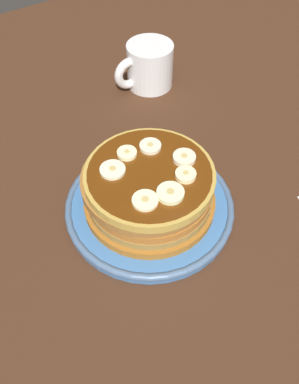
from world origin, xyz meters
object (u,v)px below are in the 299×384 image
banana_slice_0 (184,158)px  pancake_stack (150,187)px  banana_slice_1 (186,175)px  plate (149,205)px  banana_slice_6 (145,201)px  banana_slice_5 (113,170)px  coffee_mug (148,65)px  banana_slice_3 (150,147)px  banana_slice_4 (173,192)px  banana_slice_2 (127,153)px

banana_slice_0 → pancake_stack: bearing=-9.7°
pancake_stack → banana_slice_1: bearing=133.4°
plate → banana_slice_6: size_ratio=7.37×
banana_slice_5 → coffee_mug: size_ratio=0.28×
plate → banana_slice_3: size_ratio=8.07×
banana_slice_4 → banana_slice_6: size_ratio=1.06×
plate → banana_slice_2: size_ratio=8.97×
plate → banana_slice_3: 8.72cm
banana_slice_1 → banana_slice_2: 8.72cm
banana_slice_5 → coffee_mug: bearing=-132.3°
banana_slice_0 → banana_slice_3: bearing=-60.4°
banana_slice_6 → coffee_mug: banana_slice_6 is taller
banana_slice_1 → banana_slice_3: bearing=-83.5°
plate → banana_slice_4: banana_slice_4 is taller
banana_slice_0 → coffee_mug: banana_slice_0 is taller
banana_slice_0 → banana_slice_4: bearing=39.5°
banana_slice_3 → banana_slice_6: bearing=52.3°
plate → banana_slice_4: bearing=94.1°
banana_slice_1 → banana_slice_5: banana_slice_1 is taller
banana_slice_0 → banana_slice_2: bearing=-40.7°
banana_slice_1 → coffee_mug: (-13.54, -29.09, -4.25)cm
banana_slice_1 → banana_slice_4: (3.08, 1.38, -0.03)cm
pancake_stack → banana_slice_1: 5.99cm
banana_slice_3 → coffee_mug: 26.66cm
plate → banana_slice_0: bearing=172.0°
coffee_mug → banana_slice_4: bearing=61.4°
banana_slice_4 → banana_slice_2: bearing=-83.0°
banana_slice_4 → banana_slice_1: bearing=-155.8°
banana_slice_2 → banana_slice_3: 3.46cm
pancake_stack → banana_slice_6: (3.39, 3.96, 3.57)cm
pancake_stack → banana_slice_0: banana_slice_0 is taller
banana_slice_2 → plate: bearing=100.1°
banana_slice_5 → banana_slice_6: same height
banana_slice_1 → banana_slice_5: size_ratio=0.81×
banana_slice_4 → banana_slice_5: size_ratio=1.03×
banana_slice_3 → banana_slice_6: size_ratio=0.91×
banana_slice_3 → coffee_mug: banana_slice_3 is taller
banana_slice_2 → banana_slice_3: bearing=169.2°
pancake_stack → banana_slice_0: 6.23cm
banana_slice_3 → banana_slice_6: 9.52cm
banana_slice_0 → banana_slice_1: 3.09cm
plate → banana_slice_2: (0.78, -4.35, 7.45)cm
banana_slice_6 → banana_slice_1: bearing=-175.3°
banana_slice_3 → banana_slice_4: bearing=74.8°
pancake_stack → banana_slice_6: banana_slice_6 is taller
banana_slice_0 → banana_slice_6: size_ratio=0.94×
banana_slice_2 → banana_slice_1: bearing=118.7°
pancake_stack → banana_slice_5: 6.08cm
plate → banana_slice_0: banana_slice_0 is taller
pancake_stack → banana_slice_6: 6.32cm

